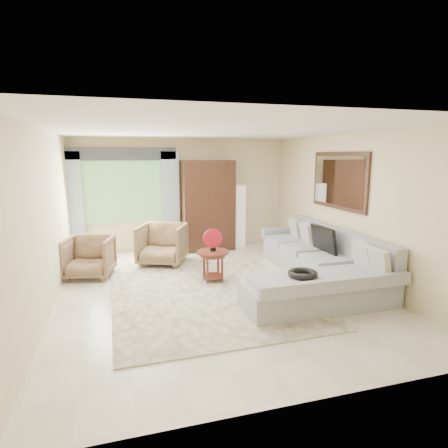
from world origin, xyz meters
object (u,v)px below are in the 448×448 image
object	(u,v)px
armchair_right	(162,244)
floor_lamp	(239,216)
potted_plant	(74,250)
tv_screen	(324,239)
coffee_table	(213,266)
armoire	(208,206)
armchair_left	(89,257)
sectional_sofa	(317,268)

from	to	relation	value
armchair_right	floor_lamp	size ratio (longest dim) A/B	0.61
potted_plant	armchair_right	bearing A→B (deg)	-22.09
tv_screen	armchair_right	world-z (taller)	tv_screen
coffee_table	potted_plant	distance (m)	3.25
armoire	floor_lamp	size ratio (longest dim) A/B	1.40
potted_plant	floor_lamp	xyz separation A→B (m)	(3.76, 0.26, 0.51)
armchair_left	armoire	size ratio (longest dim) A/B	0.40
sectional_sofa	floor_lamp	world-z (taller)	floor_lamp
sectional_sofa	tv_screen	xyz separation A→B (m)	(0.27, 0.27, 0.44)
sectional_sofa	coffee_table	xyz separation A→B (m)	(-1.71, 0.60, 0.01)
potted_plant	floor_lamp	distance (m)	3.81
potted_plant	floor_lamp	bearing A→B (deg)	4.02
armchair_left	armchair_right	xyz separation A→B (m)	(1.39, 0.46, 0.04)
armchair_right	armoire	bearing A→B (deg)	60.79
floor_lamp	armchair_left	bearing A→B (deg)	-156.90
armchair_right	armoire	distance (m)	1.64
sectional_sofa	floor_lamp	size ratio (longest dim) A/B	2.31
armchair_right	floor_lamp	world-z (taller)	floor_lamp
tv_screen	potted_plant	xyz separation A→B (m)	(-4.46, 2.42, -0.48)
tv_screen	armoire	xyz separation A→B (m)	(-1.50, 2.63, 0.33)
potted_plant	armoire	xyz separation A→B (m)	(2.96, 0.20, 0.81)
tv_screen	floor_lamp	world-z (taller)	floor_lamp
coffee_table	armchair_right	bearing A→B (deg)	117.52
sectional_sofa	tv_screen	bearing A→B (deg)	45.10
armchair_right	sectional_sofa	bearing A→B (deg)	-15.98
sectional_sofa	coffee_table	world-z (taller)	sectional_sofa
potted_plant	floor_lamp	size ratio (longest dim) A/B	0.32
tv_screen	armoire	bearing A→B (deg)	119.70
armoire	tv_screen	bearing A→B (deg)	-60.30
armchair_right	armoire	size ratio (longest dim) A/B	0.44
sectional_sofa	armchair_left	size ratio (longest dim) A/B	4.17
sectional_sofa	coffee_table	size ratio (longest dim) A/B	6.15
tv_screen	armchair_right	bearing A→B (deg)	147.65
armchair_right	armoire	xyz separation A→B (m)	(1.20, 0.92, 0.63)
armchair_right	potted_plant	distance (m)	1.92
armchair_left	armchair_right	world-z (taller)	armchair_right
potted_plant	armoire	world-z (taller)	armoire
floor_lamp	potted_plant	bearing A→B (deg)	-175.98
coffee_table	floor_lamp	xyz separation A→B (m)	(1.28, 2.35, 0.45)
sectional_sofa	tv_screen	world-z (taller)	tv_screen
coffee_table	armoire	distance (m)	2.46
armchair_right	armoire	world-z (taller)	armoire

